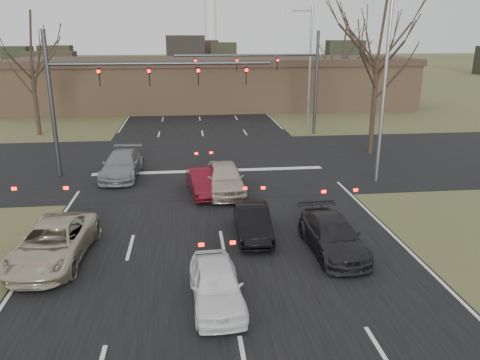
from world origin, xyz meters
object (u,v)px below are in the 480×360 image
object	(u,v)px
car_black_hatch	(253,222)
car_silver_ahead	(225,178)
streetlight_right_far	(308,60)
car_red_ahead	(203,182)
car_silver_suv	(53,243)
car_white_sedan	(216,284)
mast_arm_far	(281,71)
car_charcoal_sedan	(333,236)
mast_arm_near	(112,85)
building	(216,83)
streetlight_right_near	(382,78)
car_grey_ahead	(122,165)

from	to	relation	value
car_black_hatch	car_silver_ahead	distance (m)	5.54
streetlight_right_far	car_red_ahead	bearing A→B (deg)	-118.64
car_silver_suv	car_white_sedan	size ratio (longest dim) A/B	1.34
mast_arm_far	car_white_sedan	distance (m)	25.46
car_charcoal_sedan	car_silver_ahead	xyz separation A→B (m)	(-3.40, 7.20, 0.14)
mast_arm_near	car_white_sedan	bearing A→B (deg)	-71.55
building	car_white_sedan	distance (m)	39.31
streetlight_right_far	car_silver_suv	size ratio (longest dim) A/B	2.02
mast_arm_near	mast_arm_far	size ratio (longest dim) A/B	1.09
building	mast_arm_near	bearing A→B (deg)	-106.13
car_silver_ahead	streetlight_right_far	bearing A→B (deg)	62.90
mast_arm_near	car_silver_ahead	distance (m)	8.25
car_white_sedan	car_silver_ahead	world-z (taller)	car_silver_ahead
streetlight_right_near	car_red_ahead	distance (m)	10.60
streetlight_right_far	mast_arm_near	bearing A→B (deg)	-136.11
building	car_silver_suv	size ratio (longest dim) A/B	8.55
mast_arm_far	streetlight_right_far	world-z (taller)	streetlight_right_far
car_silver_suv	car_black_hatch	bearing A→B (deg)	14.37
car_silver_suv	car_black_hatch	world-z (taller)	car_silver_suv
car_silver_suv	mast_arm_far	bearing A→B (deg)	63.62
mast_arm_near	car_black_hatch	distance (m)	12.30
car_silver_suv	car_grey_ahead	bearing A→B (deg)	87.90
streetlight_right_far	car_white_sedan	bearing A→B (deg)	-109.22
streetlight_right_near	car_charcoal_sedan	bearing A→B (deg)	-120.62
car_white_sedan	car_charcoal_sedan	xyz separation A→B (m)	(4.50, 3.03, -0.00)
car_red_ahead	building	bearing A→B (deg)	77.83
mast_arm_far	car_red_ahead	world-z (taller)	mast_arm_far
mast_arm_near	streetlight_right_far	distance (m)	20.20
mast_arm_near	mast_arm_far	distance (m)	15.17
car_black_hatch	car_silver_ahead	world-z (taller)	car_silver_ahead
building	car_silver_ahead	distance (m)	29.04
streetlight_right_near	streetlight_right_far	distance (m)	17.01
car_silver_suv	car_black_hatch	size ratio (longest dim) A/B	1.34
mast_arm_far	streetlight_right_near	distance (m)	13.28
streetlight_right_far	car_grey_ahead	size ratio (longest dim) A/B	2.07
streetlight_right_far	streetlight_right_near	bearing A→B (deg)	-91.68
streetlight_right_near	streetlight_right_far	world-z (taller)	same
car_grey_ahead	car_silver_suv	bearing A→B (deg)	-93.15
car_black_hatch	car_charcoal_sedan	bearing A→B (deg)	-30.23
streetlight_right_near	car_red_ahead	world-z (taller)	streetlight_right_near
streetlight_right_far	car_grey_ahead	xyz separation A→B (m)	(-14.26, -14.50, -4.88)
car_silver_suv	car_black_hatch	distance (m)	7.43
car_black_hatch	mast_arm_far	bearing A→B (deg)	77.34
car_silver_ahead	car_grey_ahead	bearing A→B (deg)	146.93
mast_arm_far	car_silver_ahead	distance (m)	15.61
car_white_sedan	car_grey_ahead	distance (m)	14.38
car_silver_suv	car_grey_ahead	world-z (taller)	car_grey_ahead
streetlight_right_far	car_silver_ahead	size ratio (longest dim) A/B	2.21
car_grey_ahead	mast_arm_far	bearing A→B (deg)	46.45
mast_arm_far	car_silver_ahead	xyz separation A→B (m)	(-5.58, -13.95, -4.25)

